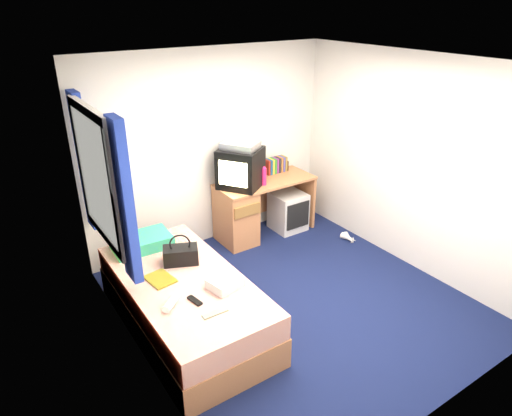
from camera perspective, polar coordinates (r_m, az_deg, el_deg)
ground at (r=4.89m, az=4.73°, el=-11.51°), size 3.40×3.40×0.00m
room_shell at (r=4.19m, az=5.43°, el=4.66°), size 3.40×3.40×3.40m
bed at (r=4.45m, az=-8.86°, el=-11.58°), size 1.01×2.00×0.54m
pillow at (r=4.84m, az=-14.08°, el=-4.16°), size 0.60×0.39×0.13m
desk at (r=5.86m, az=-1.16°, el=-0.20°), size 1.30×0.55×0.75m
storage_cube at (r=6.17m, az=4.03°, el=-0.39°), size 0.42×0.42×0.52m
crt_tv at (r=5.59m, az=-1.96°, el=5.04°), size 0.65×0.66×0.49m
vcr at (r=5.50m, az=-1.98°, el=7.82°), size 0.48×0.52×0.08m
book_row at (r=6.11m, az=2.43°, el=5.38°), size 0.31×0.13×0.20m
picture_frame at (r=6.20m, az=3.58°, el=5.37°), size 0.05×0.12×0.14m
pink_water_bottle at (r=5.68m, az=0.98°, el=3.93°), size 0.08×0.08×0.21m
aerosol_can at (r=5.79m, az=-0.35°, el=4.19°), size 0.05×0.05×0.19m
handbag at (r=4.49m, az=-9.40°, el=-5.74°), size 0.38×0.30×0.31m
towel at (r=4.12m, az=-3.91°, el=-9.29°), size 0.32×0.28×0.09m
magazine at (r=4.31m, az=-11.89°, el=-8.68°), size 0.25×0.31×0.01m
water_bottle at (r=3.95m, az=-10.56°, el=-11.59°), size 0.20×0.18×0.07m
colour_swatch_fan at (r=3.84m, az=-5.13°, el=-12.93°), size 0.22×0.06×0.01m
remote_control at (r=3.99m, az=-7.66°, el=-11.39°), size 0.08×0.17×0.02m
window_assembly at (r=4.30m, az=-18.88°, el=3.46°), size 0.11×1.42×1.40m
white_heels at (r=6.06m, az=11.54°, el=-3.72°), size 0.15×0.24×0.09m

